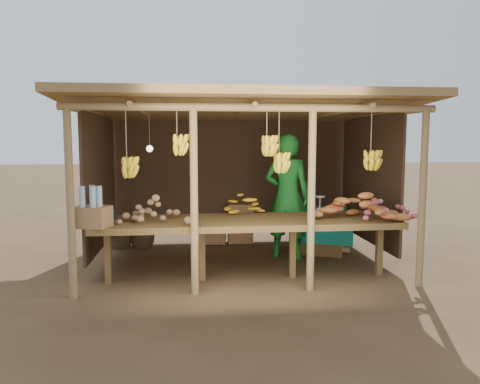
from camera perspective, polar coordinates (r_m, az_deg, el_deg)
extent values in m
plane|color=brown|center=(7.21, 0.00, -8.33)|extent=(60.00, 60.00, 0.00)
cylinder|color=#93774C|center=(5.64, -19.97, -1.42)|extent=(0.09, 0.09, 2.20)
cylinder|color=#93774C|center=(6.17, 21.36, -0.84)|extent=(0.09, 0.09, 2.20)
cylinder|color=#93774C|center=(8.57, -15.21, 1.27)|extent=(0.09, 0.09, 2.20)
cylinder|color=#93774C|center=(8.93, 12.47, 1.54)|extent=(0.09, 0.09, 2.20)
cylinder|color=#93774C|center=(5.48, -5.61, -1.29)|extent=(0.09, 0.09, 2.20)
cylinder|color=#93774C|center=(5.67, 8.69, -1.08)|extent=(0.09, 0.09, 2.20)
cylinder|color=#93774C|center=(5.50, 1.70, 10.25)|extent=(4.40, 0.09, 0.09)
cylinder|color=#93774C|center=(8.47, -1.10, 8.88)|extent=(4.40, 0.09, 0.09)
cube|color=#987747|center=(6.99, 0.00, 10.16)|extent=(4.70, 3.50, 0.28)
cube|color=#442E1F|center=(8.47, -1.07, 2.18)|extent=(4.20, 0.04, 1.98)
cube|color=#442E1F|center=(7.28, -16.68, 1.23)|extent=(0.04, 2.40, 1.98)
cube|color=#442E1F|center=(7.70, 15.43, 1.53)|extent=(0.04, 2.40, 1.98)
cube|color=brown|center=(6.12, 0.95, -3.68)|extent=(3.90, 1.05, 0.08)
cube|color=brown|center=(6.25, -15.81, -7.46)|extent=(0.08, 0.08, 0.72)
cube|color=brown|center=(6.16, -4.65, -7.44)|extent=(0.08, 0.08, 0.72)
cube|color=brown|center=(6.30, 6.41, -7.14)|extent=(0.08, 0.08, 0.72)
cube|color=brown|center=(6.66, 16.60, -6.63)|extent=(0.08, 0.08, 0.72)
cylinder|color=navy|center=(6.31, -16.63, -2.69)|extent=(0.36, 0.36, 0.13)
cube|color=#926741|center=(5.80, -17.57, -2.90)|extent=(0.46, 0.40, 0.25)
imported|color=#197125|center=(7.25, 5.78, -0.53)|extent=(0.82, 0.69, 1.92)
cube|color=brown|center=(7.76, 9.83, -4.84)|extent=(0.89, 0.83, 0.67)
cube|color=#0C8D7E|center=(7.70, 9.88, -2.16)|extent=(1.00, 0.93, 0.07)
cube|color=#926741|center=(8.34, 0.03, -4.96)|extent=(0.46, 0.38, 0.35)
cube|color=#926741|center=(8.28, 0.03, -2.62)|extent=(0.46, 0.38, 0.35)
cube|color=#926741|center=(8.30, -3.24, -5.02)|extent=(0.46, 0.38, 0.35)
ellipsoid|color=#442E1F|center=(8.20, -14.43, -4.99)|extent=(0.41, 0.41, 0.55)
ellipsoid|color=#442E1F|center=(8.16, -11.82, -4.99)|extent=(0.41, 0.41, 0.55)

